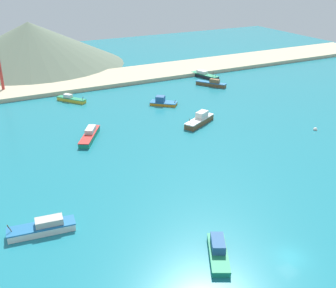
# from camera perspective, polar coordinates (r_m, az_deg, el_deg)

# --- Properties ---
(ground) EXTENTS (260.00, 280.00, 0.50)m
(ground) POSITION_cam_1_polar(r_m,az_deg,el_deg) (80.90, 2.18, -3.34)
(ground) COLOR teal
(fishing_boat_0) EXTENTS (7.71, 7.18, 2.47)m
(fishing_boat_0) POSITION_cam_1_polar(r_m,az_deg,el_deg) (114.97, -0.75, 5.86)
(fishing_boat_0) COLOR orange
(fishing_boat_0) RESTS_ON ground
(fishing_boat_1) EXTENTS (6.04, 8.48, 2.17)m
(fishing_boat_1) POSITION_cam_1_polar(r_m,az_deg,el_deg) (58.51, 6.98, -14.52)
(fishing_boat_1) COLOR #198466
(fishing_boat_1) RESTS_ON ground
(fishing_boat_2) EXTENTS (10.12, 3.86, 2.47)m
(fishing_boat_2) POSITION_cam_1_polar(r_m,az_deg,el_deg) (65.03, -16.96, -11.03)
(fishing_boat_2) COLOR silver
(fishing_boat_2) RESTS_ON ground
(fishing_boat_5) EXTENTS (7.75, 10.69, 2.25)m
(fishing_boat_5) POSITION_cam_1_polar(r_m,az_deg,el_deg) (94.60, -10.82, 1.22)
(fishing_boat_5) COLOR #198466
(fishing_boat_5) RESTS_ON ground
(fishing_boat_6) EXTENTS (5.56, 11.18, 2.54)m
(fishing_boat_6) POSITION_cam_1_polar(r_m,az_deg,el_deg) (143.03, 5.07, 9.50)
(fishing_boat_6) COLOR #232328
(fishing_boat_6) RESTS_ON ground
(fishing_boat_7) EXTENTS (10.18, 7.11, 3.00)m
(fishing_boat_7) POSITION_cam_1_polar(r_m,az_deg,el_deg) (101.51, 4.44, 3.34)
(fishing_boat_7) COLOR brown
(fishing_boat_7) RESTS_ON ground
(fishing_boat_10) EXTENTS (6.99, 8.44, 2.15)m
(fishing_boat_10) POSITION_cam_1_polar(r_m,az_deg,el_deg) (120.94, -13.33, 6.09)
(fishing_boat_10) COLOR gold
(fishing_boat_10) RESTS_ON ground
(fishing_boat_11) EXTENTS (7.20, 9.39, 4.82)m
(fishing_boat_11) POSITION_cam_1_polar(r_m,az_deg,el_deg) (133.28, 6.07, 8.36)
(fishing_boat_11) COLOR brown
(fishing_boat_11) RESTS_ON ground
(buoy_1) EXTENTS (0.95, 0.95, 0.95)m
(buoy_1) POSITION_cam_1_polar(r_m,az_deg,el_deg) (103.93, 19.77, 1.92)
(buoy_1) COLOR silver
(buoy_1) RESTS_ON ground
(beach_strip) EXTENTS (247.00, 19.18, 1.20)m
(beach_strip) POSITION_cam_1_polar(r_m,az_deg,el_deg) (138.77, -11.59, 8.54)
(beach_strip) COLOR #C6B793
(beach_strip) RESTS_ON ground
(hill_central) EXTENTS (69.14, 69.14, 16.12)m
(hill_central) POSITION_cam_1_polar(r_m,az_deg,el_deg) (166.41, -18.57, 13.04)
(hill_central) COLOR #60705B
(hill_central) RESTS_ON ground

